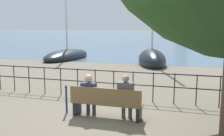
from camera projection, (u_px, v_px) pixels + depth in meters
ground_plane at (107, 117)px, 7.17m from camera, size 1000.00×1000.00×0.00m
harbor_water at (185, 33)px, 159.43m from camera, size 600.00×300.00×0.01m
park_bench at (106, 103)px, 7.04m from camera, size 2.06×0.45×0.90m
seated_person_left at (89, 93)px, 7.24m from camera, size 0.42×0.35×1.22m
seated_person_right at (126, 95)px, 6.92m from camera, size 0.44×0.35×1.26m
promenade_railing at (123, 81)px, 8.84m from camera, size 14.91×0.04×1.05m
closed_umbrella at (66, 97)px, 7.48m from camera, size 0.09×0.09×0.88m
sailboat_0 at (67, 56)px, 21.46m from camera, size 2.48×6.54×7.42m
sailboat_1 at (152, 59)px, 17.90m from camera, size 3.09×5.46×9.04m
harbor_lighthouse at (183, 10)px, 123.22m from camera, size 6.20×6.20×25.77m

